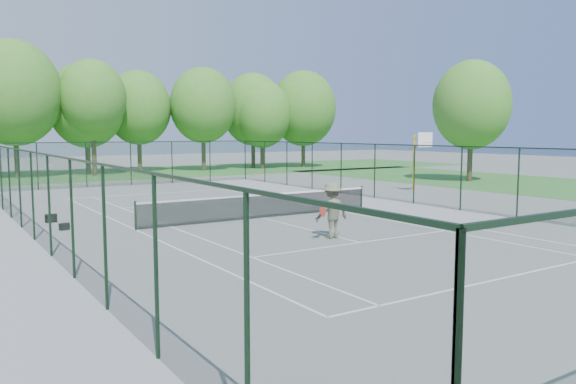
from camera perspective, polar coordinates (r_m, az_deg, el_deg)
name	(u,v)px	position (r m, az deg, el deg)	size (l,w,h in m)	color
ground	(263,218)	(24.02, -2.60, -2.66)	(140.00, 140.00, 0.00)	gray
grass_far	(89,174)	(52.02, -19.58, 1.70)	(80.00, 16.00, 0.01)	#3E8436
grass_side	(522,183)	(43.69, 22.71, 0.82)	(14.00, 40.00, 0.01)	#3E8436
court_lines	(263,218)	(24.02, -2.60, -2.65)	(11.05, 23.85, 0.01)	white
tennis_net	(262,205)	(23.94, -2.61, -1.30)	(11.08, 0.08, 1.10)	black
fence_enclosure	(262,182)	(23.83, -2.62, 1.05)	(18.05, 36.05, 3.02)	#16351C
tree_line_far	(86,105)	(51.94, -19.82, 8.30)	(39.40, 6.40, 9.70)	#463621
basketball_goal	(420,150)	(35.51, 13.26, 4.17)	(1.20, 1.43, 3.65)	#EEB10D
tree_side	(472,105)	(44.20, 18.16, 8.40)	(5.68, 5.68, 9.00)	#463621
sports_bag_a	(51,218)	(24.79, -22.94, -2.47)	(0.43, 0.26, 0.34)	black
sports_bag_b	(64,227)	(22.66, -21.78, -3.28)	(0.34, 0.21, 0.26)	black
tennis_player	(332,210)	(19.38, 4.49, -1.88)	(1.83, 0.82, 1.94)	#5C5F46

